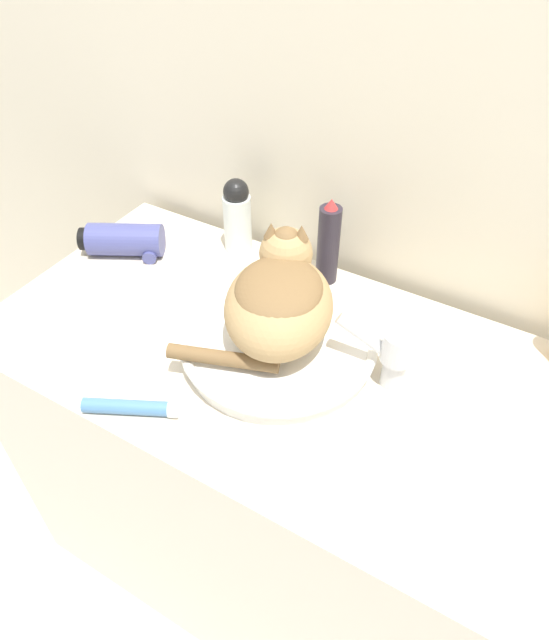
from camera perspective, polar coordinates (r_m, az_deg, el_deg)
wall_back at (r=1.20m, az=8.53°, el=19.73°), size 8.00×0.05×2.40m
vanity_counter at (r=1.46m, az=-0.58°, el=-14.82°), size 1.13×0.61×0.86m
sink_basin at (r=1.10m, az=0.41°, el=-2.28°), size 0.38×0.38×0.05m
cat at (r=1.04m, az=0.44°, el=2.31°), size 0.29×0.32×0.18m
faucet at (r=1.03m, az=11.64°, el=-3.19°), size 0.15×0.06×0.14m
lotion_bottle_white at (r=1.33m, az=-3.75°, el=10.35°), size 0.06×0.06×0.18m
hairspray_can_black at (r=1.24m, az=5.45°, el=7.58°), size 0.05×0.05×0.20m
cream_tube at (r=1.04m, az=-14.04°, el=-8.46°), size 0.16×0.10×0.03m
hair_dryer at (r=1.39m, az=-14.65°, el=7.72°), size 0.20×0.15×0.08m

